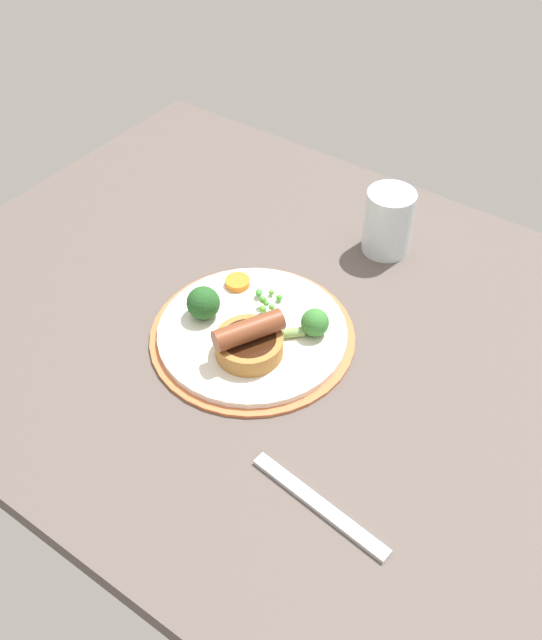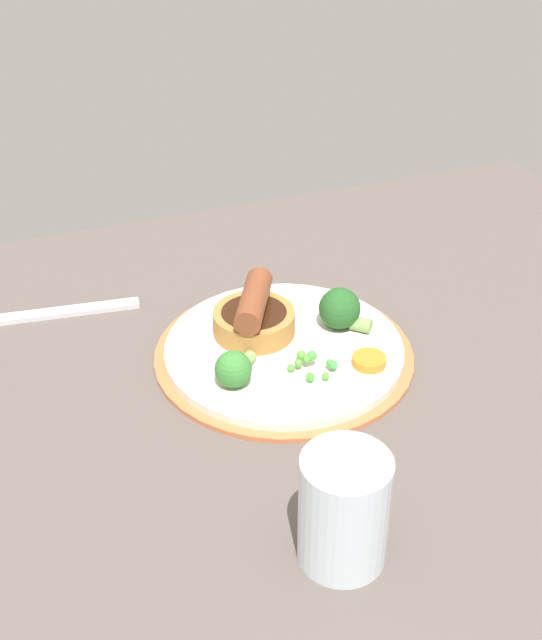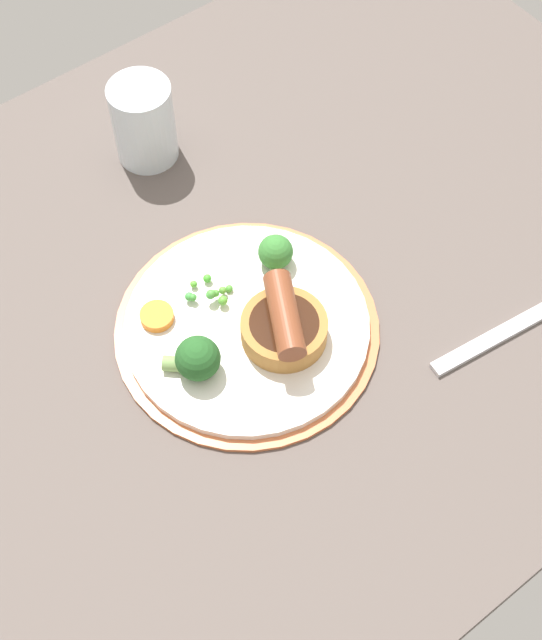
{
  "view_description": "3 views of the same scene",
  "coord_description": "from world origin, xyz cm",
  "px_view_note": "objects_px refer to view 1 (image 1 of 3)",
  "views": [
    {
      "loc": [
        36.35,
        -56.78,
        71.39
      ],
      "look_at": [
        -2.2,
        -2.36,
        5.57
      ],
      "focal_mm": 40.0,
      "sensor_mm": 36.0,
      "label": 1
    },
    {
      "loc": [
        23.66,
        66.49,
        58.62
      ],
      "look_at": [
        -3.05,
        -6.06,
        6.79
      ],
      "focal_mm": 50.0,
      "sensor_mm": 36.0,
      "label": 2
    },
    {
      "loc": [
        -30.62,
        -43.73,
        81.74
      ],
      "look_at": [
        -2.13,
        -6.13,
        5.68
      ],
      "focal_mm": 50.0,
      "sensor_mm": 36.0,
      "label": 3
    }
  ],
  "objects_px": {
    "pea_pile": "(266,300)",
    "carrot_slice_3": "(238,282)",
    "fork": "(319,505)",
    "drinking_glass": "(388,222)",
    "sausage_pudding": "(249,341)",
    "dinner_plate": "(252,334)",
    "broccoli_floret_far": "(203,303)",
    "broccoli_floret_near": "(312,325)"
  },
  "relations": [
    {
      "from": "broccoli_floret_near",
      "to": "sausage_pudding",
      "type": "bearing_deg",
      "value": -165.72
    },
    {
      "from": "pea_pile",
      "to": "drinking_glass",
      "type": "distance_m",
      "value": 0.23
    },
    {
      "from": "dinner_plate",
      "to": "fork",
      "type": "xyz_separation_m",
      "value": [
        0.21,
        -0.16,
        -0.0
      ]
    },
    {
      "from": "sausage_pudding",
      "to": "fork",
      "type": "distance_m",
      "value": 0.23
    },
    {
      "from": "carrot_slice_3",
      "to": "pea_pile",
      "type": "bearing_deg",
      "value": -10.68
    },
    {
      "from": "broccoli_floret_near",
      "to": "drinking_glass",
      "type": "bearing_deg",
      "value": 51.21
    },
    {
      "from": "carrot_slice_3",
      "to": "fork",
      "type": "xyz_separation_m",
      "value": [
        0.28,
        -0.22,
        -0.02
      ]
    },
    {
      "from": "broccoli_floret_near",
      "to": "carrot_slice_3",
      "type": "distance_m",
      "value": 0.14
    },
    {
      "from": "dinner_plate",
      "to": "broccoli_floret_near",
      "type": "distance_m",
      "value": 0.08
    },
    {
      "from": "pea_pile",
      "to": "fork",
      "type": "bearing_deg",
      "value": -43.77
    },
    {
      "from": "pea_pile",
      "to": "drinking_glass",
      "type": "xyz_separation_m",
      "value": [
        0.06,
        0.22,
        0.03
      ]
    },
    {
      "from": "broccoli_floret_far",
      "to": "carrot_slice_3",
      "type": "relative_size",
      "value": 1.56
    },
    {
      "from": "dinner_plate",
      "to": "fork",
      "type": "height_order",
      "value": "dinner_plate"
    },
    {
      "from": "drinking_glass",
      "to": "carrot_slice_3",
      "type": "bearing_deg",
      "value": -120.54
    },
    {
      "from": "dinner_plate",
      "to": "drinking_glass",
      "type": "distance_m",
      "value": 0.28
    },
    {
      "from": "carrot_slice_3",
      "to": "fork",
      "type": "relative_size",
      "value": 0.19
    },
    {
      "from": "fork",
      "to": "sausage_pudding",
      "type": "bearing_deg",
      "value": 152.6
    },
    {
      "from": "carrot_slice_3",
      "to": "broccoli_floret_near",
      "type": "bearing_deg",
      "value": -9.16
    },
    {
      "from": "broccoli_floret_near",
      "to": "fork",
      "type": "height_order",
      "value": "broccoli_floret_near"
    },
    {
      "from": "sausage_pudding",
      "to": "carrot_slice_3",
      "type": "bearing_deg",
      "value": 71.51
    },
    {
      "from": "broccoli_floret_far",
      "to": "sausage_pudding",
      "type": "bearing_deg",
      "value": 29.2
    },
    {
      "from": "broccoli_floret_near",
      "to": "broccoli_floret_far",
      "type": "relative_size",
      "value": 0.95
    },
    {
      "from": "fork",
      "to": "drinking_glass",
      "type": "xyz_separation_m",
      "value": [
        -0.16,
        0.43,
        0.05
      ]
    },
    {
      "from": "sausage_pudding",
      "to": "broccoli_floret_near",
      "type": "bearing_deg",
      "value": -5.31
    },
    {
      "from": "pea_pile",
      "to": "broccoli_floret_far",
      "type": "relative_size",
      "value": 0.89
    },
    {
      "from": "dinner_plate",
      "to": "carrot_slice_3",
      "type": "relative_size",
      "value": 7.87
    },
    {
      "from": "dinner_plate",
      "to": "sausage_pudding",
      "type": "xyz_separation_m",
      "value": [
        0.02,
        -0.03,
        0.03
      ]
    },
    {
      "from": "dinner_plate",
      "to": "drinking_glass",
      "type": "bearing_deg",
      "value": 78.85
    },
    {
      "from": "fork",
      "to": "broccoli_floret_far",
      "type": "bearing_deg",
      "value": 158.76
    },
    {
      "from": "carrot_slice_3",
      "to": "fork",
      "type": "height_order",
      "value": "carrot_slice_3"
    },
    {
      "from": "broccoli_floret_far",
      "to": "dinner_plate",
      "type": "bearing_deg",
      "value": 53.39
    },
    {
      "from": "sausage_pudding",
      "to": "pea_pile",
      "type": "distance_m",
      "value": 0.09
    },
    {
      "from": "carrot_slice_3",
      "to": "drinking_glass",
      "type": "relative_size",
      "value": 0.35
    },
    {
      "from": "sausage_pudding",
      "to": "carrot_slice_3",
      "type": "distance_m",
      "value": 0.13
    },
    {
      "from": "pea_pile",
      "to": "broccoli_floret_far",
      "type": "bearing_deg",
      "value": -132.88
    },
    {
      "from": "pea_pile",
      "to": "broccoli_floret_far",
      "type": "height_order",
      "value": "broccoli_floret_far"
    },
    {
      "from": "sausage_pudding",
      "to": "broccoli_floret_near",
      "type": "distance_m",
      "value": 0.09
    },
    {
      "from": "dinner_plate",
      "to": "pea_pile",
      "type": "relative_size",
      "value": 5.64
    },
    {
      "from": "dinner_plate",
      "to": "sausage_pudding",
      "type": "height_order",
      "value": "sausage_pudding"
    },
    {
      "from": "pea_pile",
      "to": "sausage_pudding",
      "type": "bearing_deg",
      "value": -68.64
    },
    {
      "from": "pea_pile",
      "to": "carrot_slice_3",
      "type": "bearing_deg",
      "value": 169.32
    },
    {
      "from": "drinking_glass",
      "to": "dinner_plate",
      "type": "bearing_deg",
      "value": -101.15
    }
  ]
}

